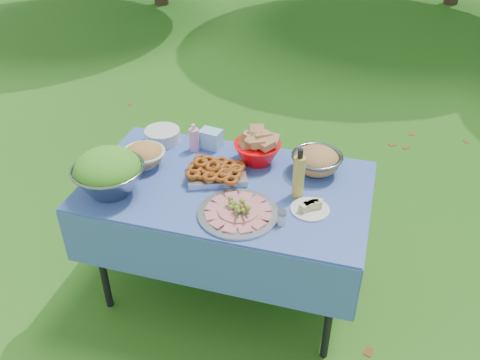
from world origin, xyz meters
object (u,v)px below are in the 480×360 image
Objects in this scene: charcuterie_platter at (238,207)px; salad_bowl at (108,172)px; picnic_table at (228,240)px; bread_bowl at (257,148)px; oil_bottle at (299,173)px; plate_stack at (162,136)px; pasta_bowl_steel at (317,160)px.

salad_bowl is at bearing -180.00° from charcuterie_platter.
picnic_table is at bearing 22.60° from salad_bowl.
oil_bottle is at bearing -42.79° from bread_bowl.
plate_stack is 0.78× the size of pasta_bowl_steel.
picnic_table is at bearing -179.35° from oil_bottle.
salad_bowl is 0.92× the size of charcuterie_platter.
plate_stack is at bearing 147.18° from picnic_table.
oil_bottle is at bearing 43.45° from charcuterie_platter.
salad_bowl reaches higher than charcuterie_platter.
salad_bowl reaches higher than bread_bowl.
bread_bowl is 0.98× the size of pasta_bowl_steel.
salad_bowl is 0.55m from plate_stack.
plate_stack is 0.92m from oil_bottle.
salad_bowl reaches higher than pasta_bowl_steel.
charcuterie_platter is (0.03, -0.48, -0.04)m from bread_bowl.
salad_bowl is (-0.54, -0.23, 0.50)m from picnic_table.
plate_stack is (-0.49, 0.32, 0.42)m from picnic_table.
oil_bottle reaches higher than salad_bowl.
oil_bottle is (0.86, -0.31, 0.10)m from plate_stack.
oil_bottle reaches higher than plate_stack.
oil_bottle reaches higher than pasta_bowl_steel.
picnic_table is 5.44× the size of oil_bottle.
plate_stack is at bearing 160.04° from oil_bottle.
plate_stack is 0.53× the size of charcuterie_platter.
salad_bowl is at bearing -165.86° from oil_bottle.
bread_bowl reaches higher than charcuterie_platter.
charcuterie_platter is (0.62, -0.54, 0.01)m from plate_stack.
picnic_table is 4.08× the size of salad_bowl.
plate_stack reaches higher than picnic_table.
pasta_bowl_steel reaches higher than charcuterie_platter.
bread_bowl is 0.48m from charcuterie_platter.
picnic_table is 0.50m from charcuterie_platter.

